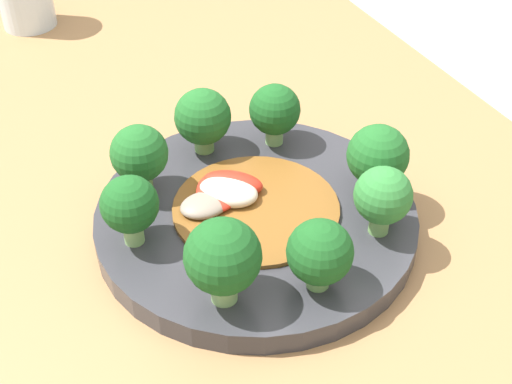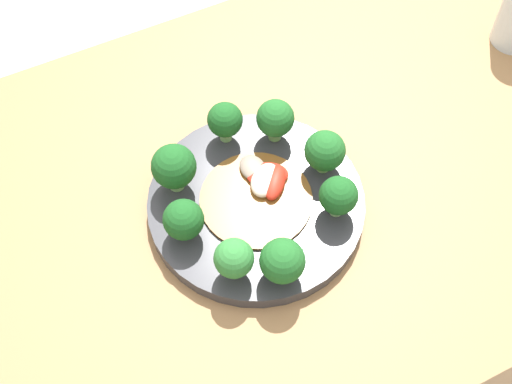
{
  "view_description": "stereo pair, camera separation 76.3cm",
  "coord_description": "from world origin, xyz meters",
  "px_view_note": "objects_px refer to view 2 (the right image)",
  "views": [
    {
      "loc": [
        -0.45,
        0.18,
        1.13
      ],
      "look_at": [
        -0.02,
        -0.02,
        0.75
      ],
      "focal_mm": 50.0,
      "sensor_mm": 36.0,
      "label": 1
    },
    {
      "loc": [
        -0.23,
        -0.45,
        1.51
      ],
      "look_at": [
        -0.02,
        -0.02,
        0.75
      ],
      "focal_mm": 50.0,
      "sensor_mm": 36.0,
      "label": 2
    }
  ],
  "objects_px": {
    "broccoli_southeast": "(338,196)",
    "broccoli_north": "(225,120)",
    "broccoli_east": "(325,151)",
    "broccoli_northwest": "(174,167)",
    "broccoli_northeast": "(275,119)",
    "broccoli_south": "(282,261)",
    "stirfry_center": "(261,187)",
    "broccoli_west": "(184,220)",
    "plate": "(256,204)",
    "broccoli_southwest": "(234,259)"
  },
  "relations": [
    {
      "from": "plate",
      "to": "broccoli_east",
      "type": "relative_size",
      "value": 4.34
    },
    {
      "from": "broccoli_northeast",
      "to": "broccoli_southeast",
      "type": "bearing_deg",
      "value": -83.2
    },
    {
      "from": "broccoli_east",
      "to": "stirfry_center",
      "type": "distance_m",
      "value": 0.09
    },
    {
      "from": "broccoli_northwest",
      "to": "broccoli_south",
      "type": "relative_size",
      "value": 1.13
    },
    {
      "from": "broccoli_southeast",
      "to": "broccoli_west",
      "type": "bearing_deg",
      "value": 163.6
    },
    {
      "from": "broccoli_east",
      "to": "stirfry_center",
      "type": "bearing_deg",
      "value": 176.7
    },
    {
      "from": "broccoli_northwest",
      "to": "stirfry_center",
      "type": "xyz_separation_m",
      "value": [
        0.1,
        -0.05,
        -0.04
      ]
    },
    {
      "from": "broccoli_northwest",
      "to": "broccoli_east",
      "type": "bearing_deg",
      "value": -17.63
    },
    {
      "from": "stirfry_center",
      "to": "broccoli_northeast",
      "type": "bearing_deg",
      "value": 51.26
    },
    {
      "from": "broccoli_south",
      "to": "broccoli_north",
      "type": "distance_m",
      "value": 0.22
    },
    {
      "from": "stirfry_center",
      "to": "broccoli_north",
      "type": "bearing_deg",
      "value": 93.5
    },
    {
      "from": "broccoli_west",
      "to": "plate",
      "type": "bearing_deg",
      "value": 2.96
    },
    {
      "from": "broccoli_southwest",
      "to": "broccoli_east",
      "type": "xyz_separation_m",
      "value": [
        0.17,
        0.09,
        -0.0
      ]
    },
    {
      "from": "broccoli_southeast",
      "to": "stirfry_center",
      "type": "distance_m",
      "value": 0.11
    },
    {
      "from": "broccoli_northwest",
      "to": "broccoli_north",
      "type": "height_order",
      "value": "broccoli_northwest"
    },
    {
      "from": "broccoli_northwest",
      "to": "broccoli_east",
      "type": "xyz_separation_m",
      "value": [
        0.18,
        -0.06,
        -0.01
      ]
    },
    {
      "from": "broccoli_southwest",
      "to": "broccoli_south",
      "type": "height_order",
      "value": "broccoli_south"
    },
    {
      "from": "broccoli_south",
      "to": "stirfry_center",
      "type": "bearing_deg",
      "value": 75.11
    },
    {
      "from": "broccoli_southwest",
      "to": "broccoli_northeast",
      "type": "distance_m",
      "value": 0.21
    },
    {
      "from": "broccoli_northwest",
      "to": "broccoli_northeast",
      "type": "relative_size",
      "value": 1.1
    },
    {
      "from": "broccoli_west",
      "to": "broccoli_southeast",
      "type": "relative_size",
      "value": 0.97
    },
    {
      "from": "broccoli_north",
      "to": "stirfry_center",
      "type": "relative_size",
      "value": 0.44
    },
    {
      "from": "broccoli_north",
      "to": "stirfry_center",
      "type": "bearing_deg",
      "value": -86.5
    },
    {
      "from": "broccoli_east",
      "to": "broccoli_north",
      "type": "distance_m",
      "value": 0.14
    },
    {
      "from": "broccoli_south",
      "to": "broccoli_east",
      "type": "relative_size",
      "value": 1.0
    },
    {
      "from": "broccoli_west",
      "to": "broccoli_northeast",
      "type": "height_order",
      "value": "broccoli_northeast"
    },
    {
      "from": "plate",
      "to": "broccoli_north",
      "type": "height_order",
      "value": "broccoli_north"
    },
    {
      "from": "broccoli_south",
      "to": "broccoli_southeast",
      "type": "distance_m",
      "value": 0.11
    },
    {
      "from": "broccoli_southwest",
      "to": "broccoli_south",
      "type": "distance_m",
      "value": 0.06
    },
    {
      "from": "broccoli_southwest",
      "to": "broccoli_south",
      "type": "bearing_deg",
      "value": -28.78
    },
    {
      "from": "plate",
      "to": "broccoli_west",
      "type": "distance_m",
      "value": 0.11
    },
    {
      "from": "broccoli_northwest",
      "to": "stirfry_center",
      "type": "distance_m",
      "value": 0.12
    },
    {
      "from": "broccoli_northwest",
      "to": "stirfry_center",
      "type": "bearing_deg",
      "value": -29.2
    },
    {
      "from": "broccoli_southeast",
      "to": "broccoli_northeast",
      "type": "bearing_deg",
      "value": 96.8
    },
    {
      "from": "broccoli_north",
      "to": "broccoli_southeast",
      "type": "bearing_deg",
      "value": -65.31
    },
    {
      "from": "broccoli_south",
      "to": "broccoli_west",
      "type": "height_order",
      "value": "broccoli_south"
    },
    {
      "from": "broccoli_south",
      "to": "broccoli_east",
      "type": "bearing_deg",
      "value": 43.71
    },
    {
      "from": "broccoli_northwest",
      "to": "broccoli_northeast",
      "type": "height_order",
      "value": "broccoli_northwest"
    },
    {
      "from": "broccoli_southeast",
      "to": "broccoli_north",
      "type": "bearing_deg",
      "value": 114.69
    },
    {
      "from": "broccoli_west",
      "to": "broccoli_southeast",
      "type": "xyz_separation_m",
      "value": [
        0.18,
        -0.05,
        0.0
      ]
    },
    {
      "from": "broccoli_southwest",
      "to": "stirfry_center",
      "type": "distance_m",
      "value": 0.13
    },
    {
      "from": "broccoli_south",
      "to": "broccoli_east",
      "type": "xyz_separation_m",
      "value": [
        0.12,
        0.12,
        0.0
      ]
    },
    {
      "from": "broccoli_southeast",
      "to": "broccoli_north",
      "type": "relative_size",
      "value": 0.98
    },
    {
      "from": "broccoli_northeast",
      "to": "stirfry_center",
      "type": "relative_size",
      "value": 0.46
    },
    {
      "from": "plate",
      "to": "broccoli_east",
      "type": "distance_m",
      "value": 0.11
    },
    {
      "from": "plate",
      "to": "broccoli_north",
      "type": "distance_m",
      "value": 0.12
    },
    {
      "from": "broccoli_northeast",
      "to": "broccoli_north",
      "type": "distance_m",
      "value": 0.07
    },
    {
      "from": "broccoli_south",
      "to": "broccoli_southwest",
      "type": "bearing_deg",
      "value": 151.22
    },
    {
      "from": "broccoli_southwest",
      "to": "broccoli_north",
      "type": "bearing_deg",
      "value": 68.12
    },
    {
      "from": "broccoli_south",
      "to": "broccoli_southeast",
      "type": "bearing_deg",
      "value": 25.44
    }
  ]
}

